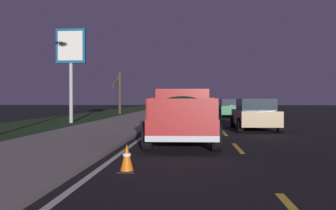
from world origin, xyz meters
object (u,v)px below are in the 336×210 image
object	(u,v)px
sedan_tan	(255,114)
bare_tree_far	(119,91)
pickup_truck	(182,115)
sedan_green	(230,108)
traffic_cone_near	(127,158)
gas_price_sign	(71,53)
sedan_black	(190,109)

from	to	relation	value
sedan_tan	bare_tree_far	bearing A→B (deg)	27.99
pickup_truck	sedan_green	size ratio (longest dim) A/B	1.23
bare_tree_far	traffic_cone_near	xyz separation A→B (m)	(-31.17, -6.37, -2.06)
sedan_tan	sedan_green	world-z (taller)	same
pickup_truck	sedan_tan	size ratio (longest dim) A/B	1.24
gas_price_sign	traffic_cone_near	size ratio (longest dim) A/B	10.39
sedan_tan	pickup_truck	bearing A→B (deg)	150.12
bare_tree_far	sedan_black	bearing A→B (deg)	-140.79
sedan_black	bare_tree_far	distance (m)	11.93
sedan_green	traffic_cone_near	size ratio (longest dim) A/B	7.66
gas_price_sign	traffic_cone_near	distance (m)	17.66
pickup_truck	sedan_tan	bearing A→B (deg)	-29.88
sedan_green	bare_tree_far	xyz separation A→B (m)	(6.72, 10.81, 1.55)
sedan_green	gas_price_sign	world-z (taller)	gas_price_sign
sedan_black	traffic_cone_near	bearing A→B (deg)	177.11
sedan_tan	sedan_green	xyz separation A→B (m)	(13.50, -0.06, 0.00)
bare_tree_far	sedan_tan	bearing A→B (deg)	-152.01
sedan_tan	traffic_cone_near	distance (m)	11.80
sedan_tan	traffic_cone_near	xyz separation A→B (m)	(-10.95, 4.38, -0.50)
sedan_green	traffic_cone_near	distance (m)	24.85
sedan_tan	sedan_black	world-z (taller)	same
gas_price_sign	bare_tree_far	xyz separation A→B (m)	(15.28, -0.10, -2.14)
pickup_truck	sedan_tan	distance (m)	6.79
gas_price_sign	bare_tree_far	size ratio (longest dim) A/B	1.36
sedan_tan	sedan_black	bearing A→B (deg)	16.46
bare_tree_far	sedan_green	bearing A→B (deg)	-121.86
gas_price_sign	sedan_black	bearing A→B (deg)	-51.12
gas_price_sign	bare_tree_far	distance (m)	15.43
sedan_green	gas_price_sign	size ratio (longest dim) A/B	0.74
sedan_black	sedan_tan	bearing A→B (deg)	-163.54
sedan_green	gas_price_sign	bearing A→B (deg)	128.13
pickup_truck	sedan_black	size ratio (longest dim) A/B	1.24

